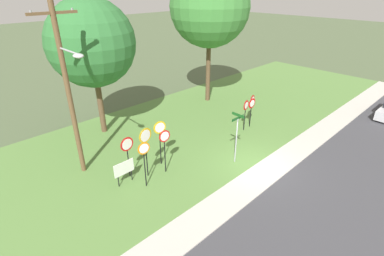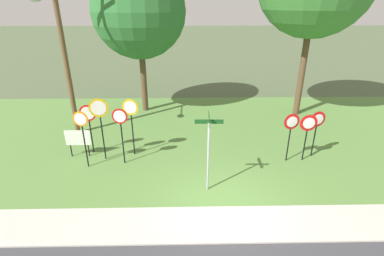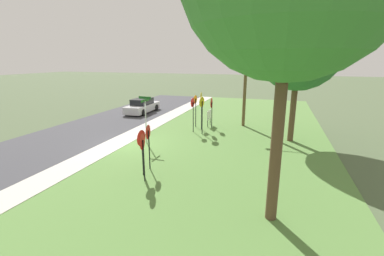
{
  "view_description": "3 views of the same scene",
  "coord_description": "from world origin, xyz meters",
  "px_view_note": "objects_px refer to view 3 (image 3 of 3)",
  "views": [
    {
      "loc": [
        -11.83,
        -7.18,
        9.04
      ],
      "look_at": [
        -0.8,
        4.13,
        1.16
      ],
      "focal_mm": 27.17,
      "sensor_mm": 36.0,
      "label": 1
    },
    {
      "loc": [
        -1.21,
        -7.77,
        6.38
      ],
      "look_at": [
        -0.98,
        3.33,
        1.49
      ],
      "focal_mm": 26.95,
      "sensor_mm": 36.0,
      "label": 2
    },
    {
      "loc": [
        13.71,
        8.62,
        5.14
      ],
      "look_at": [
        -1.39,
        3.71,
        1.01
      ],
      "focal_mm": 24.77,
      "sensor_mm": 36.0,
      "label": 3
    }
  ],
  "objects_px": {
    "yield_sign_far_left": "(141,142)",
    "stop_sign_far_right": "(202,107)",
    "utility_pole": "(244,63)",
    "street_name_post": "(146,116)",
    "stop_sign_far_center": "(212,106)",
    "notice_board": "(209,116)",
    "stop_sign_near_left": "(201,102)",
    "parked_hatchback_near": "(142,106)",
    "yield_sign_near_left": "(142,146)",
    "yield_sign_near_right": "(148,137)",
    "oak_tree_left": "(299,47)",
    "stop_sign_near_right": "(195,104)",
    "stop_sign_far_left": "(193,108)"
  },
  "relations": [
    {
      "from": "street_name_post",
      "to": "notice_board",
      "type": "relative_size",
      "value": 2.35
    },
    {
      "from": "yield_sign_near_right",
      "to": "notice_board",
      "type": "distance_m",
      "value": 9.11
    },
    {
      "from": "yield_sign_near_right",
      "to": "oak_tree_left",
      "type": "height_order",
      "value": "oak_tree_left"
    },
    {
      "from": "yield_sign_near_left",
      "to": "street_name_post",
      "type": "height_order",
      "value": "street_name_post"
    },
    {
      "from": "street_name_post",
      "to": "utility_pole",
      "type": "height_order",
      "value": "utility_pole"
    },
    {
      "from": "stop_sign_near_right",
      "to": "oak_tree_left",
      "type": "distance_m",
      "value": 8.14
    },
    {
      "from": "stop_sign_far_right",
      "to": "stop_sign_near_right",
      "type": "bearing_deg",
      "value": -138.74
    },
    {
      "from": "street_name_post",
      "to": "notice_board",
      "type": "height_order",
      "value": "street_name_post"
    },
    {
      "from": "yield_sign_far_left",
      "to": "oak_tree_left",
      "type": "distance_m",
      "value": 10.92
    },
    {
      "from": "stop_sign_near_left",
      "to": "oak_tree_left",
      "type": "distance_m",
      "value": 7.38
    },
    {
      "from": "yield_sign_near_left",
      "to": "notice_board",
      "type": "distance_m",
      "value": 10.34
    },
    {
      "from": "yield_sign_far_left",
      "to": "street_name_post",
      "type": "relative_size",
      "value": 0.72
    },
    {
      "from": "stop_sign_near_left",
      "to": "stop_sign_far_left",
      "type": "bearing_deg",
      "value": -29.67
    },
    {
      "from": "yield_sign_far_left",
      "to": "stop_sign_far_right",
      "type": "bearing_deg",
      "value": 177.2
    },
    {
      "from": "stop_sign_far_left",
      "to": "stop_sign_far_center",
      "type": "xyz_separation_m",
      "value": [
        -1.6,
        0.97,
        -0.1
      ]
    },
    {
      "from": "stop_sign_near_right",
      "to": "street_name_post",
      "type": "relative_size",
      "value": 0.84
    },
    {
      "from": "stop_sign_near_left",
      "to": "street_name_post",
      "type": "xyz_separation_m",
      "value": [
        4.31,
        -2.3,
        -0.29
      ]
    },
    {
      "from": "stop_sign_far_left",
      "to": "stop_sign_far_center",
      "type": "bearing_deg",
      "value": 154.33
    },
    {
      "from": "stop_sign_far_left",
      "to": "notice_board",
      "type": "xyz_separation_m",
      "value": [
        -2.08,
        0.66,
        -0.94
      ]
    },
    {
      "from": "notice_board",
      "to": "parked_hatchback_near",
      "type": "bearing_deg",
      "value": -114.37
    },
    {
      "from": "stop_sign_far_center",
      "to": "stop_sign_near_right",
      "type": "bearing_deg",
      "value": -86.67
    },
    {
      "from": "stop_sign_far_center",
      "to": "notice_board",
      "type": "distance_m",
      "value": 1.01
    },
    {
      "from": "yield_sign_near_left",
      "to": "parked_hatchback_near",
      "type": "xyz_separation_m",
      "value": [
        -13.76,
        -7.48,
        -0.96
      ]
    },
    {
      "from": "yield_sign_near_left",
      "to": "utility_pole",
      "type": "height_order",
      "value": "utility_pole"
    },
    {
      "from": "stop_sign_near_left",
      "to": "parked_hatchback_near",
      "type": "bearing_deg",
      "value": -130.01
    },
    {
      "from": "parked_hatchback_near",
      "to": "stop_sign_far_right",
      "type": "bearing_deg",
      "value": 52.77
    },
    {
      "from": "yield_sign_near_right",
      "to": "street_name_post",
      "type": "distance_m",
      "value": 4.09
    },
    {
      "from": "yield_sign_near_right",
      "to": "yield_sign_near_left",
      "type": "bearing_deg",
      "value": 8.87
    },
    {
      "from": "stop_sign_near_right",
      "to": "yield_sign_near_left",
      "type": "bearing_deg",
      "value": 11.87
    },
    {
      "from": "stop_sign_near_left",
      "to": "parked_hatchback_near",
      "type": "xyz_separation_m",
      "value": [
        -4.63,
        -7.4,
        -1.44
      ]
    },
    {
      "from": "notice_board",
      "to": "oak_tree_left",
      "type": "distance_m",
      "value": 8.06
    },
    {
      "from": "stop_sign_near_right",
      "to": "utility_pole",
      "type": "distance_m",
      "value": 4.81
    },
    {
      "from": "utility_pole",
      "to": "street_name_post",
      "type": "bearing_deg",
      "value": -37.73
    },
    {
      "from": "stop_sign_far_right",
      "to": "street_name_post",
      "type": "xyz_separation_m",
      "value": [
        3.11,
        -2.69,
        -0.16
      ]
    },
    {
      "from": "stop_sign_far_center",
      "to": "stop_sign_near_left",
      "type": "bearing_deg",
      "value": -43.95
    },
    {
      "from": "stop_sign_far_center",
      "to": "yield_sign_far_left",
      "type": "height_order",
      "value": "stop_sign_far_center"
    },
    {
      "from": "yield_sign_near_right",
      "to": "oak_tree_left",
      "type": "bearing_deg",
      "value": 128.5
    },
    {
      "from": "notice_board",
      "to": "parked_hatchback_near",
      "type": "relative_size",
      "value": 0.27
    },
    {
      "from": "stop_sign_far_right",
      "to": "yield_sign_near_right",
      "type": "height_order",
      "value": "stop_sign_far_right"
    },
    {
      "from": "stop_sign_far_center",
      "to": "oak_tree_left",
      "type": "height_order",
      "value": "oak_tree_left"
    },
    {
      "from": "stop_sign_far_right",
      "to": "parked_hatchback_near",
      "type": "bearing_deg",
      "value": -115.46
    },
    {
      "from": "yield_sign_near_right",
      "to": "stop_sign_near_right",
      "type": "bearing_deg",
      "value": 174.2
    },
    {
      "from": "stop_sign_far_center",
      "to": "parked_hatchback_near",
      "type": "xyz_separation_m",
      "value": [
        -3.93,
        -8.01,
        -1.07
      ]
    },
    {
      "from": "yield_sign_near_left",
      "to": "yield_sign_far_left",
      "type": "bearing_deg",
      "value": -157.06
    },
    {
      "from": "stop_sign_far_right",
      "to": "oak_tree_left",
      "type": "xyz_separation_m",
      "value": [
        -0.24,
        5.87,
        3.92
      ]
    },
    {
      "from": "stop_sign_far_right",
      "to": "utility_pole",
      "type": "xyz_separation_m",
      "value": [
        -3.37,
        2.32,
        2.93
      ]
    },
    {
      "from": "stop_sign_far_center",
      "to": "yield_sign_near_right",
      "type": "relative_size",
      "value": 1.06
    },
    {
      "from": "stop_sign_near_left",
      "to": "yield_sign_near_left",
      "type": "distance_m",
      "value": 9.14
    },
    {
      "from": "stop_sign_near_right",
      "to": "street_name_post",
      "type": "height_order",
      "value": "street_name_post"
    },
    {
      "from": "stop_sign_far_left",
      "to": "yield_sign_near_left",
      "type": "height_order",
      "value": "stop_sign_far_left"
    }
  ]
}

